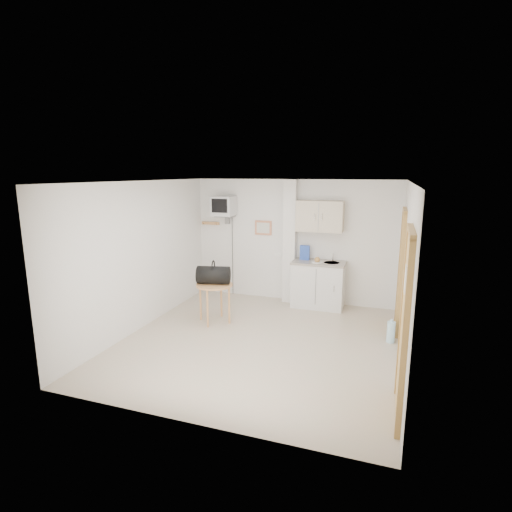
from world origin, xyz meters
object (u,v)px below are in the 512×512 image
(round_table, at_px, (214,289))
(water_bottle, at_px, (391,332))
(duffel_bag, at_px, (213,275))
(crt_television, at_px, (224,207))

(round_table, relative_size, water_bottle, 1.84)
(duffel_bag, bearing_deg, round_table, -61.08)
(duffel_bag, xyz_separation_m, water_bottle, (3.02, 0.05, -0.69))
(crt_television, distance_m, water_bottle, 4.10)
(round_table, bearing_deg, water_bottle, 1.55)
(round_table, bearing_deg, crt_television, 106.31)
(round_table, bearing_deg, duffel_bag, 131.93)
(crt_television, bearing_deg, round_table, -73.69)
(crt_television, bearing_deg, water_bottle, -21.98)
(crt_television, distance_m, duffel_bag, 1.84)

